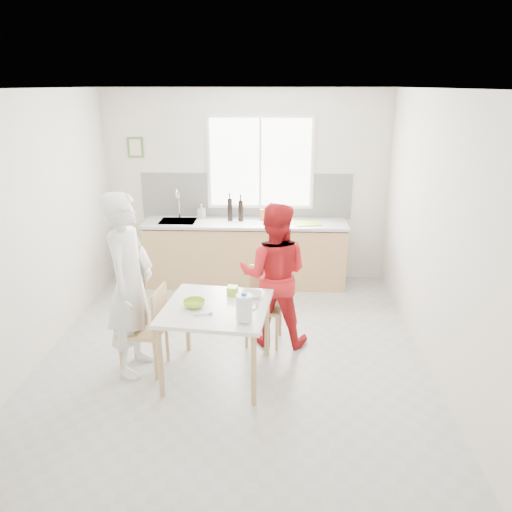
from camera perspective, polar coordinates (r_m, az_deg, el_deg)
The scene contains 21 objects.
ground at distance 5.51m, azimuth -2.49°, elevation -10.73°, with size 4.50×4.50×0.00m, color #B7B7B2.
room_shell at distance 4.91m, azimuth -2.77°, elevation 6.18°, with size 4.50×4.50×4.50m.
window at distance 7.07m, azimuth 0.50°, elevation 10.62°, with size 1.50×0.06×1.30m.
backsplash at distance 7.18m, azimuth -1.11°, elevation 6.89°, with size 3.00×0.02×0.65m, color white.
picture_frame at distance 7.33m, azimuth -13.62°, elevation 11.97°, with size 0.22×0.03×0.28m.
kitchen_counter at distance 7.12m, azimuth -1.25°, elevation 0.04°, with size 2.84×0.64×1.37m.
dining_table at distance 4.79m, azimuth -4.53°, elevation -6.55°, with size 1.08×1.08×0.75m.
chair_left at distance 5.06m, azimuth -12.10°, elevation -7.81°, with size 0.45×0.45×0.88m.
chair_far at distance 5.54m, azimuth 1.00°, elevation -5.18°, with size 0.43×0.43×0.84m.
person_white at distance 4.95m, azimuth -14.23°, elevation -3.23°, with size 0.66×0.44×1.82m, color white.
person_red at distance 5.37m, azimuth 2.07°, elevation -2.18°, with size 0.77×0.60×1.59m, color red.
bowl_green at distance 4.75m, azimuth -7.07°, elevation -5.42°, with size 0.21×0.21×0.07m, color #9CD130.
bowl_white at distance 4.91m, azimuth -0.48°, elevation -4.49°, with size 0.20×0.20×0.05m, color silver.
milk_jug at distance 4.39m, azimuth -1.30°, elevation -5.87°, with size 0.20×0.15×0.26m.
green_box at distance 4.97m, azimuth -2.70°, elevation -3.99°, with size 0.10×0.10×0.09m, color #A5CA2E.
spoon at distance 4.58m, azimuth -6.18°, elevation -6.66°, with size 0.01×0.01×0.16m, color #A5A5AA.
cutting_board at distance 6.89m, azimuth 5.92°, elevation 3.72°, with size 0.35×0.25×0.01m, color #96C22C.
wine_bottle_a at distance 7.00m, azimuth -3.00°, elevation 5.34°, with size 0.07×0.07×0.32m, color black.
wine_bottle_b at distance 6.98m, azimuth -1.75°, elevation 5.22°, with size 0.07×0.07×0.30m, color black.
jar_amber at distance 7.02m, azimuth 0.70°, elevation 4.73°, with size 0.06×0.06×0.16m, color #965120.
soap_bottle at distance 7.19m, azimuth -6.24°, elevation 5.13°, with size 0.09×0.09×0.20m, color #999999.
Camera 1 is at (0.44, -4.77, 2.73)m, focal length 35.00 mm.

